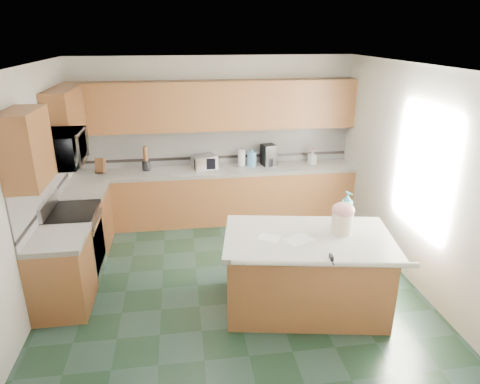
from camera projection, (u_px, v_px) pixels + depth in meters
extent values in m
plane|color=black|center=(232.00, 283.00, 5.54)|extent=(4.60, 4.60, 0.00)
plane|color=white|center=(231.00, 67.00, 4.58)|extent=(4.60, 4.60, 0.00)
cube|color=silver|center=(215.00, 139.00, 7.21)|extent=(4.60, 0.04, 2.70)
cube|color=silver|center=(274.00, 299.00, 2.91)|extent=(4.60, 0.04, 2.70)
cube|color=silver|center=(25.00, 195.00, 4.75)|extent=(0.04, 4.60, 2.70)
cube|color=silver|center=(415.00, 176.00, 5.37)|extent=(0.04, 4.60, 2.70)
cube|color=#523017|center=(217.00, 196.00, 7.24)|extent=(4.60, 0.60, 0.86)
cube|color=silver|center=(217.00, 171.00, 7.08)|extent=(4.60, 0.64, 0.06)
cube|color=#523017|center=(215.00, 106.00, 6.83)|extent=(4.60, 0.33, 0.78)
cube|color=silver|center=(215.00, 146.00, 7.22)|extent=(4.60, 0.02, 0.63)
cube|color=black|center=(215.00, 157.00, 7.28)|extent=(4.60, 0.01, 0.05)
cube|color=#523017|center=(87.00, 221.00, 6.32)|extent=(0.60, 0.82, 0.86)
cube|color=silver|center=(83.00, 192.00, 6.15)|extent=(0.64, 0.82, 0.06)
cube|color=#523017|center=(62.00, 276.00, 4.90)|extent=(0.60, 0.72, 0.86)
cube|color=silver|center=(56.00, 240.00, 4.74)|extent=(0.64, 0.72, 0.06)
cube|color=silver|center=(44.00, 188.00, 5.31)|extent=(0.02, 2.30, 0.63)
cube|color=black|center=(47.00, 202.00, 5.38)|extent=(0.01, 2.30, 0.05)
cube|color=#523017|center=(65.00, 117.00, 5.89)|extent=(0.33, 1.09, 0.78)
cube|color=#523017|center=(26.00, 148.00, 4.35)|extent=(0.33, 0.72, 0.78)
cube|color=#B7B7BC|center=(76.00, 245.00, 5.58)|extent=(0.60, 0.76, 0.88)
cube|color=black|center=(99.00, 246.00, 5.63)|extent=(0.02, 0.68, 0.55)
cube|color=black|center=(71.00, 213.00, 5.42)|extent=(0.62, 0.78, 0.04)
cylinder|color=#B7B7BC|center=(98.00, 220.00, 5.50)|extent=(0.02, 0.66, 0.02)
cube|color=#B7B7BC|center=(48.00, 205.00, 5.34)|extent=(0.06, 0.76, 0.18)
imported|color=#B7B7BC|center=(61.00, 149.00, 5.12)|extent=(0.50, 0.73, 0.41)
cube|color=#523017|center=(306.00, 274.00, 4.92)|extent=(1.91, 1.29, 0.86)
cube|color=silver|center=(308.00, 239.00, 4.76)|extent=(2.02, 1.41, 0.06)
cylinder|color=silver|center=(324.00, 264.00, 4.25)|extent=(1.84, 0.38, 0.06)
cylinder|color=silver|center=(342.00, 223.00, 4.79)|extent=(0.30, 0.30, 0.24)
ellipsoid|color=#D88B8D|center=(343.00, 210.00, 4.73)|extent=(0.25, 0.25, 0.16)
cylinder|color=tan|center=(344.00, 205.00, 4.71)|extent=(0.08, 0.03, 0.03)
sphere|color=tan|center=(340.00, 206.00, 4.71)|extent=(0.04, 0.04, 0.04)
sphere|color=tan|center=(347.00, 205.00, 4.72)|extent=(0.04, 0.04, 0.04)
imported|color=#46B6BE|center=(347.00, 207.00, 5.03)|extent=(0.19, 0.19, 0.39)
cube|color=white|center=(298.00, 240.00, 4.67)|extent=(0.38, 0.34, 0.00)
cube|color=white|center=(269.00, 238.00, 4.72)|extent=(0.30, 0.28, 0.00)
cube|color=black|center=(331.00, 259.00, 4.26)|extent=(0.03, 0.09, 0.08)
cylinder|color=black|center=(333.00, 263.00, 4.22)|extent=(0.01, 0.06, 0.01)
cube|color=#472814|center=(100.00, 166.00, 6.82)|extent=(0.17, 0.21, 0.27)
cylinder|color=black|center=(146.00, 166.00, 6.96)|extent=(0.13, 0.13, 0.16)
cylinder|color=#472814|center=(145.00, 154.00, 6.89)|extent=(0.08, 0.08, 0.24)
cube|color=#B7B7BC|center=(204.00, 162.00, 7.05)|extent=(0.45, 0.37, 0.22)
cube|color=black|center=(205.00, 164.00, 6.93)|extent=(0.35, 0.01, 0.18)
cylinder|color=white|center=(242.00, 158.00, 7.17)|extent=(0.12, 0.12, 0.27)
cylinder|color=#B7B7BC|center=(242.00, 166.00, 7.21)|extent=(0.18, 0.18, 0.01)
cylinder|color=#508ABC|center=(252.00, 159.00, 7.16)|extent=(0.15, 0.15, 0.25)
cylinder|color=#508ABC|center=(252.00, 151.00, 7.11)|extent=(0.07, 0.07, 0.04)
cube|color=black|center=(269.00, 155.00, 7.19)|extent=(0.26, 0.28, 0.36)
cylinder|color=black|center=(269.00, 162.00, 7.18)|extent=(0.15, 0.15, 0.15)
imported|color=white|center=(312.00, 157.00, 7.28)|extent=(0.14, 0.14, 0.25)
cylinder|color=red|center=(313.00, 149.00, 7.24)|extent=(0.02, 0.02, 0.03)
cube|color=white|center=(423.00, 170.00, 5.13)|extent=(0.02, 1.40, 1.10)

